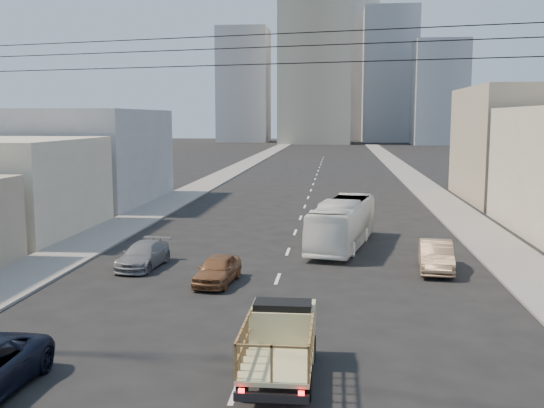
% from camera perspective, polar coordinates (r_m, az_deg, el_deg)
% --- Properties ---
extents(sidewalk_left, '(3.50, 180.00, 0.12)m').
position_cam_1_polar(sidewalk_left, '(85.76, -3.80, 2.87)').
color(sidewalk_left, slate).
rests_on(sidewalk_left, ground).
extents(sidewalk_right, '(3.50, 180.00, 0.12)m').
position_cam_1_polar(sidewalk_right, '(85.03, 12.03, 2.68)').
color(sidewalk_right, slate).
rests_on(sidewalk_right, ground).
extents(lane_dashes, '(0.15, 104.00, 0.01)m').
position_cam_1_polar(lane_dashes, '(67.68, 3.61, 1.52)').
color(lane_dashes, silver).
rests_on(lane_dashes, ground).
extents(flatbed_pickup, '(1.95, 4.41, 1.90)m').
position_cam_1_polar(flatbed_pickup, '(18.52, 0.73, -11.89)').
color(flatbed_pickup, '#C2B882').
rests_on(flatbed_pickup, ground).
extents(city_bus, '(4.11, 10.00, 2.71)m').
position_cam_1_polar(city_bus, '(36.41, 6.34, -1.72)').
color(city_bus, white).
rests_on(city_bus, ground).
extents(sedan_brown, '(1.88, 3.86, 1.27)m').
position_cam_1_polar(sedan_brown, '(28.44, -4.91, -5.88)').
color(sedan_brown, brown).
rests_on(sedan_brown, ground).
extents(sedan_tan, '(1.92, 4.48, 1.44)m').
position_cam_1_polar(sedan_tan, '(31.62, 14.49, -4.55)').
color(sedan_tan, '#937256').
rests_on(sedan_tan, ground).
extents(sedan_grey, '(2.04, 4.32, 1.22)m').
position_cam_1_polar(sedan_grey, '(32.00, -11.47, -4.52)').
color(sedan_grey, slate).
rests_on(sedan_grey, ground).
extents(overhead_wires, '(23.01, 5.02, 0.72)m').
position_cam_1_polar(overhead_wires, '(16.04, -3.78, 13.63)').
color(overhead_wires, black).
rests_on(overhead_wires, ground).
extents(bldg_right_far, '(12.00, 16.00, 10.00)m').
position_cam_1_polar(bldg_right_far, '(60.80, 22.56, 4.97)').
color(bldg_right_far, tan).
rests_on(bldg_right_far, ground).
extents(bldg_left_far, '(12.00, 16.00, 8.00)m').
position_cam_1_polar(bldg_left_far, '(57.75, -16.72, 4.12)').
color(bldg_left_far, '#949597').
rests_on(bldg_left_far, ground).
extents(high_rise_tower, '(20.00, 20.00, 60.00)m').
position_cam_1_polar(high_rise_tower, '(185.74, 3.93, 14.74)').
color(high_rise_tower, tan).
rests_on(high_rise_tower, ground).
extents(midrise_ne, '(16.00, 16.00, 40.00)m').
position_cam_1_polar(midrise_ne, '(200.22, 10.48, 11.25)').
color(midrise_ne, '#999CA2').
rests_on(midrise_ne, ground).
extents(midrise_nw, '(15.00, 15.00, 34.00)m').
position_cam_1_polar(midrise_nw, '(196.57, -2.53, 10.56)').
color(midrise_nw, '#999CA2').
rests_on(midrise_nw, ground).
extents(midrise_back, '(18.00, 18.00, 44.00)m').
position_cam_1_polar(midrise_back, '(214.76, 6.92, 11.61)').
color(midrise_back, '#949597').
rests_on(midrise_back, ground).
extents(midrise_east, '(14.00, 14.00, 28.00)m').
position_cam_1_polar(midrise_east, '(181.43, 14.77, 9.60)').
color(midrise_east, '#999CA2').
rests_on(midrise_east, ground).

